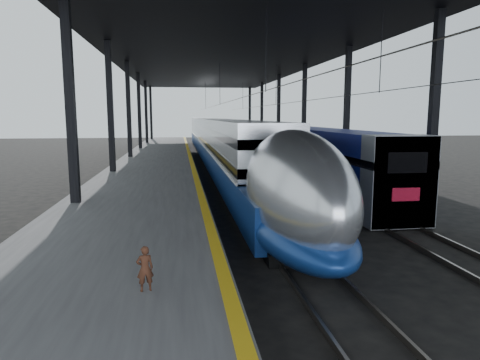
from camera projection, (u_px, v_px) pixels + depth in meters
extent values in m
plane|color=black|center=(233.00, 260.00, 13.37)|extent=(160.00, 160.00, 0.00)
cube|color=#4C4C4F|center=(154.00, 169.00, 32.39)|extent=(6.00, 80.00, 1.00)
cube|color=gold|center=(191.00, 162.00, 32.71)|extent=(0.30, 80.00, 0.01)
cube|color=slate|center=(217.00, 173.00, 33.12)|extent=(0.08, 80.00, 0.16)
cube|color=slate|center=(236.00, 173.00, 33.32)|extent=(0.08, 80.00, 0.16)
cube|color=slate|center=(280.00, 172.00, 33.82)|extent=(0.08, 80.00, 0.16)
cube|color=slate|center=(298.00, 172.00, 34.02)|extent=(0.08, 80.00, 0.16)
cube|color=black|center=(71.00, 115.00, 16.80)|extent=(0.35, 0.35, 9.00)
cube|color=black|center=(434.00, 115.00, 18.94)|extent=(0.35, 0.35, 9.00)
cube|color=black|center=(111.00, 115.00, 26.59)|extent=(0.35, 0.35, 9.00)
cube|color=black|center=(347.00, 115.00, 28.74)|extent=(0.35, 0.35, 9.00)
cube|color=black|center=(129.00, 116.00, 36.38)|extent=(0.35, 0.35, 9.00)
cube|color=black|center=(304.00, 116.00, 38.53)|extent=(0.35, 0.35, 9.00)
cube|color=black|center=(139.00, 116.00, 46.17)|extent=(0.35, 0.35, 9.00)
cube|color=black|center=(279.00, 116.00, 48.32)|extent=(0.35, 0.35, 9.00)
cube|color=black|center=(146.00, 116.00, 55.96)|extent=(0.35, 0.35, 9.00)
cube|color=black|center=(262.00, 116.00, 58.11)|extent=(0.35, 0.35, 9.00)
cube|color=black|center=(151.00, 116.00, 65.76)|extent=(0.35, 0.35, 9.00)
cube|color=black|center=(250.00, 116.00, 67.90)|extent=(0.35, 0.35, 9.00)
cube|color=black|center=(225.00, 51.00, 31.86)|extent=(18.00, 75.00, 0.45)
cylinder|color=slate|center=(226.00, 102.00, 32.42)|extent=(0.03, 74.00, 0.03)
cylinder|color=slate|center=(290.00, 103.00, 33.12)|extent=(0.03, 74.00, 0.03)
cube|color=silver|center=(214.00, 138.00, 44.45)|extent=(2.82, 57.00, 3.89)
cube|color=navy|center=(215.00, 151.00, 43.16)|extent=(2.90, 62.00, 1.51)
cube|color=silver|center=(214.00, 142.00, 44.52)|extent=(2.92, 57.00, 0.10)
cube|color=black|center=(214.00, 127.00, 44.29)|extent=(2.86, 57.00, 0.41)
cube|color=black|center=(214.00, 138.00, 44.45)|extent=(2.86, 57.00, 0.41)
ellipsoid|color=silver|center=(294.00, 191.00, 13.63)|extent=(2.82, 8.40, 3.89)
ellipsoid|color=navy|center=(294.00, 225.00, 13.79)|extent=(2.90, 8.40, 1.65)
ellipsoid|color=black|center=(322.00, 178.00, 10.97)|extent=(1.46, 2.20, 0.88)
cube|color=black|center=(293.00, 248.00, 13.91)|extent=(2.14, 2.60, 0.40)
cube|color=black|center=(224.00, 168.00, 35.45)|extent=(2.14, 2.60, 0.40)
cube|color=navy|center=(327.00, 160.00, 25.22)|extent=(2.65, 18.00, 3.59)
cube|color=gray|center=(398.00, 181.00, 16.99)|extent=(2.70, 1.20, 3.64)
cube|color=black|center=(408.00, 163.00, 16.27)|extent=(1.61, 0.06, 0.80)
cube|color=#B60E29|center=(406.00, 194.00, 16.45)|extent=(1.13, 0.06, 0.52)
cube|color=gray|center=(264.00, 141.00, 43.82)|extent=(2.65, 18.00, 3.59)
cube|color=gray|center=(238.00, 134.00, 62.43)|extent=(2.65, 18.00, 3.59)
cube|color=black|center=(370.00, 210.00, 19.60)|extent=(2.08, 2.40, 0.36)
cube|color=black|center=(270.00, 161.00, 41.14)|extent=(2.08, 2.40, 0.36)
imported|color=#472517|center=(145.00, 269.00, 8.44)|extent=(0.38, 0.29, 0.92)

